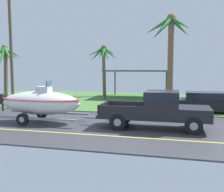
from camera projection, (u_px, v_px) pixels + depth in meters
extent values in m
cube|color=#38383D|center=(132.00, 128.00, 13.16)|extent=(36.00, 8.00, 0.06)
cube|color=#477538|center=(152.00, 101.00, 23.77)|extent=(36.00, 14.00, 0.11)
cube|color=#DBCC4C|center=(125.00, 137.00, 11.42)|extent=(34.20, 0.12, 0.01)
cube|color=black|center=(154.00, 116.00, 13.02)|extent=(5.31, 1.91, 0.22)
cube|color=black|center=(195.00, 111.00, 12.53)|extent=(1.49, 1.91, 0.38)
cube|color=black|center=(162.00, 102.00, 12.86)|extent=(1.59, 1.91, 1.13)
cube|color=black|center=(162.00, 96.00, 12.83)|extent=(1.61, 1.93, 0.38)
cube|color=black|center=(124.00, 112.00, 13.38)|extent=(2.23, 1.91, 0.04)
cube|color=black|center=(127.00, 105.00, 14.24)|extent=(2.23, 0.08, 0.45)
cube|color=black|center=(120.00, 111.00, 12.47)|extent=(2.23, 0.08, 0.45)
cube|color=black|center=(103.00, 107.00, 13.61)|extent=(0.08, 1.91, 0.45)
cube|color=#333338|center=(102.00, 115.00, 13.68)|extent=(0.12, 1.72, 0.16)
sphere|color=#B2B2B7|center=(99.00, 114.00, 13.70)|extent=(0.10, 0.10, 0.10)
cylinder|color=black|center=(192.00, 119.00, 13.42)|extent=(0.80, 0.28, 0.80)
cylinder|color=#9E9EA3|center=(192.00, 119.00, 13.42)|extent=(0.36, 0.29, 0.36)
cylinder|color=black|center=(194.00, 126.00, 11.79)|extent=(0.80, 0.28, 0.80)
cylinder|color=#9E9EA3|center=(194.00, 126.00, 11.79)|extent=(0.36, 0.29, 0.36)
cylinder|color=black|center=(125.00, 116.00, 14.26)|extent=(0.80, 0.28, 0.80)
cylinder|color=#9E9EA3|center=(125.00, 116.00, 14.26)|extent=(0.36, 0.29, 0.36)
cylinder|color=black|center=(118.00, 122.00, 12.63)|extent=(0.80, 0.28, 0.80)
cylinder|color=#9E9EA3|center=(118.00, 122.00, 12.63)|extent=(0.36, 0.29, 0.36)
cube|color=gray|center=(91.00, 118.00, 13.84)|extent=(0.90, 0.10, 0.08)
cube|color=gray|center=(49.00, 112.00, 15.45)|extent=(4.97, 0.12, 0.10)
cube|color=gray|center=(32.00, 118.00, 13.63)|extent=(4.97, 0.12, 0.10)
cylinder|color=black|center=(42.00, 113.00, 15.63)|extent=(0.64, 0.22, 0.64)
cylinder|color=#9E9EA3|center=(42.00, 113.00, 15.63)|extent=(0.29, 0.23, 0.29)
cylinder|color=black|center=(23.00, 119.00, 13.70)|extent=(0.64, 0.22, 0.64)
cylinder|color=#9E9EA3|center=(23.00, 119.00, 13.70)|extent=(0.29, 0.23, 0.29)
ellipsoid|color=white|center=(41.00, 103.00, 14.47)|extent=(4.60, 1.84, 1.29)
ellipsoid|color=#B22626|center=(41.00, 99.00, 14.44)|extent=(4.69, 1.88, 0.12)
cube|color=silver|center=(44.00, 92.00, 14.35)|extent=(0.70, 0.60, 0.65)
cube|color=slate|center=(49.00, 84.00, 14.23)|extent=(0.06, 0.56, 0.36)
cube|color=black|center=(2.00, 99.00, 15.03)|extent=(0.36, 0.44, 0.56)
cylinder|color=#4C4C51|center=(3.00, 105.00, 15.07)|extent=(0.12, 0.12, 0.71)
cylinder|color=silver|center=(76.00, 95.00, 13.92)|extent=(0.04, 0.04, 0.50)
cube|color=black|center=(210.00, 105.00, 17.70)|extent=(4.76, 1.88, 0.70)
cube|color=black|center=(206.00, 96.00, 17.70)|extent=(2.67, 1.73, 0.50)
cylinder|color=black|center=(184.00, 105.00, 18.93)|extent=(0.66, 0.22, 0.66)
cylinder|color=#9E9EA3|center=(184.00, 105.00, 18.93)|extent=(0.30, 0.23, 0.30)
cylinder|color=black|center=(185.00, 109.00, 17.29)|extent=(0.66, 0.22, 0.66)
cylinder|color=#9E9EA3|center=(185.00, 109.00, 17.29)|extent=(0.30, 0.23, 0.30)
cylinder|color=#4C4238|center=(168.00, 84.00, 27.56)|extent=(0.14, 0.14, 2.66)
cylinder|color=#4C4238|center=(166.00, 87.00, 23.56)|extent=(0.14, 0.14, 2.66)
cylinder|color=#4C4238|center=(115.00, 83.00, 28.93)|extent=(0.14, 0.14, 2.66)
cylinder|color=#4C4238|center=(105.00, 86.00, 24.93)|extent=(0.14, 0.14, 2.66)
cube|color=#2D5647|center=(138.00, 71.00, 26.10)|extent=(6.22, 4.65, 0.14)
cylinder|color=brown|center=(104.00, 72.00, 27.80)|extent=(0.35, 0.72, 5.15)
cone|color=#387A38|center=(110.00, 53.00, 27.55)|extent=(1.66, 0.71, 1.52)
cone|color=#387A38|center=(110.00, 51.00, 27.84)|extent=(1.34, 1.16, 0.98)
cone|color=#387A38|center=(106.00, 54.00, 28.27)|extent=(0.54, 1.71, 1.57)
cone|color=#387A38|center=(101.00, 54.00, 28.36)|extent=(1.31, 1.65, 1.42)
cone|color=#387A38|center=(97.00, 54.00, 27.77)|extent=(1.77, 0.40, 1.66)
cone|color=#387A38|center=(96.00, 52.00, 27.26)|extent=(1.81, 1.37, 1.27)
cone|color=#387A38|center=(103.00, 53.00, 26.96)|extent=(0.66, 1.58, 1.40)
cone|color=#387A38|center=(106.00, 53.00, 27.22)|extent=(0.95, 1.05, 1.32)
sphere|color=brown|center=(104.00, 48.00, 27.53)|extent=(0.56, 0.56, 0.56)
cylinder|color=brown|center=(170.00, 66.00, 17.45)|extent=(0.39, 0.47, 6.23)
cone|color=#387A38|center=(180.00, 27.00, 17.02)|extent=(1.40, 0.43, 1.46)
cone|color=#387A38|center=(179.00, 27.00, 17.59)|extent=(1.37, 1.48, 1.22)
cone|color=#387A38|center=(171.00, 29.00, 17.82)|extent=(0.45, 1.57, 1.43)
cone|color=#387A38|center=(162.00, 29.00, 17.66)|extent=(1.67, 1.09, 1.54)
cone|color=#387A38|center=(158.00, 26.00, 17.09)|extent=(1.92, 0.97, 1.34)
cone|color=#387A38|center=(166.00, 25.00, 16.47)|extent=(1.05, 1.91, 1.34)
cone|color=#387A38|center=(180.00, 23.00, 16.30)|extent=(1.48, 1.81, 1.22)
sphere|color=brown|center=(171.00, 18.00, 17.12)|extent=(0.62, 0.62, 0.62)
cylinder|color=brown|center=(6.00, 77.00, 21.28)|extent=(0.31, 0.58, 4.62)
cone|color=#387A38|center=(11.00, 54.00, 20.96)|extent=(1.35, 0.35, 1.20)
cone|color=#387A38|center=(13.00, 53.00, 21.25)|extent=(1.41, 1.00, 1.10)
cone|color=#387A38|center=(9.00, 56.00, 21.58)|extent=(0.32, 1.24, 1.41)
cone|color=#387A38|center=(5.00, 55.00, 21.58)|extent=(1.18, 1.35, 1.33)
cone|color=#387A38|center=(2.00, 57.00, 20.37)|extent=(0.99, 1.84, 1.80)
cone|color=#387A38|center=(7.00, 54.00, 20.47)|extent=(1.53, 1.37, 1.30)
sphere|color=brown|center=(5.00, 48.00, 21.04)|extent=(0.50, 0.50, 0.50)
cylinder|color=brown|center=(11.00, 48.00, 19.98)|extent=(0.24, 0.24, 8.99)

